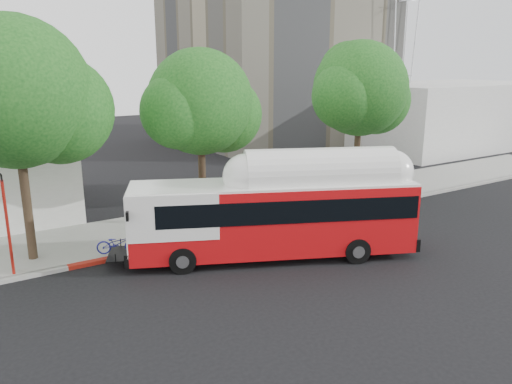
% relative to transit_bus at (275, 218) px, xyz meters
% --- Properties ---
extents(ground, '(120.00, 120.00, 0.00)m').
position_rel_transit_bus_xyz_m(ground, '(0.31, -0.66, -1.72)').
color(ground, black).
rests_on(ground, ground).
extents(sidewalk, '(60.00, 5.00, 0.15)m').
position_rel_transit_bus_xyz_m(sidewalk, '(0.31, 5.84, -1.64)').
color(sidewalk, gray).
rests_on(sidewalk, ground).
extents(curb_strip, '(60.00, 0.30, 0.15)m').
position_rel_transit_bus_xyz_m(curb_strip, '(0.31, 3.24, -1.64)').
color(curb_strip, gray).
rests_on(curb_strip, ground).
extents(red_curb_segment, '(10.00, 0.32, 0.16)m').
position_rel_transit_bus_xyz_m(red_curb_segment, '(-2.69, 3.24, -1.64)').
color(red_curb_segment, maroon).
rests_on(red_curb_segment, ground).
extents(street_tree_left, '(6.67, 5.80, 9.74)m').
position_rel_transit_bus_xyz_m(street_tree_left, '(-8.22, 4.90, 4.89)').
color(street_tree_left, '#2D2116').
rests_on(street_tree_left, ground).
extents(street_tree_mid, '(5.75, 5.00, 8.62)m').
position_rel_transit_bus_xyz_m(street_tree_mid, '(-0.28, 5.40, 4.19)').
color(street_tree_mid, '#2D2116').
rests_on(street_tree_mid, ground).
extents(street_tree_right, '(6.21, 5.40, 9.18)m').
position_rel_transit_bus_xyz_m(street_tree_right, '(9.75, 5.20, 4.54)').
color(street_tree_right, '#2D2116').
rests_on(street_tree_right, ground).
extents(horizon_block, '(20.00, 12.00, 6.00)m').
position_rel_transit_bus_xyz_m(horizon_block, '(30.31, 15.34, 1.28)').
color(horizon_block, silver).
rests_on(horizon_block, ground).
extents(transit_bus, '(12.24, 6.96, 3.68)m').
position_rel_transit_bus_xyz_m(transit_bus, '(0.00, 0.00, 0.00)').
color(transit_bus, red).
rests_on(transit_bus, ground).
extents(signal_pole, '(0.11, 0.38, 4.02)m').
position_rel_transit_bus_xyz_m(signal_pole, '(-9.58, 3.55, 0.35)').
color(signal_pole, '#A31911').
rests_on(signal_pole, ground).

